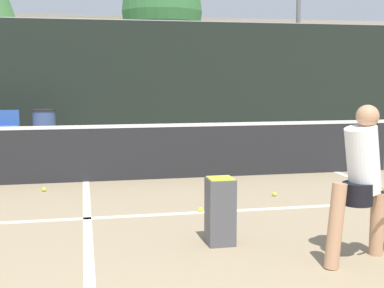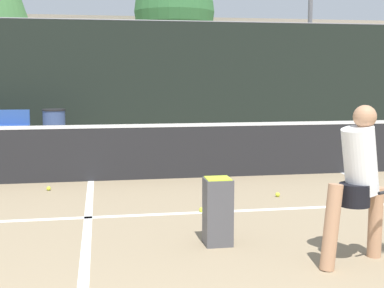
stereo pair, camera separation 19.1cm
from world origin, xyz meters
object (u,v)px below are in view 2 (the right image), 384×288
Objects in this scene: ball_hopper at (218,210)px; parked_car at (52,110)px; player_practicing at (359,178)px; trash_bin at (54,125)px.

parked_car is (-2.77, 13.04, 0.22)m from ball_hopper.
parked_car reaches higher than ball_hopper.
parked_car is (-3.95, 13.79, -0.22)m from player_practicing.
trash_bin is at bearing 86.38° from player_practicing.
parked_car is at bearing 95.60° from trash_bin.
trash_bin is (-2.39, 9.14, 0.07)m from ball_hopper.
player_practicing reaches higher than trash_bin.
parked_car is at bearing 82.52° from player_practicing.
trash_bin is 3.93m from parked_car.
player_practicing is 2.11× the size of ball_hopper.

